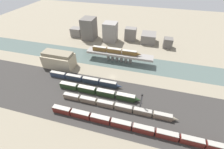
% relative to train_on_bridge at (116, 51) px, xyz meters
% --- Properties ---
extents(ground_plane, '(400.00, 400.00, 0.00)m').
position_rel_train_on_bridge_xyz_m(ground_plane, '(3.06, -22.00, -9.41)').
color(ground_plane, gray).
extents(railbed_yard, '(280.00, 42.00, 0.01)m').
position_rel_train_on_bridge_xyz_m(railbed_yard, '(3.06, -46.00, -9.41)').
color(railbed_yard, '#33302D').
rests_on(railbed_yard, ground).
extents(river_water, '(320.00, 23.01, 0.01)m').
position_rel_train_on_bridge_xyz_m(river_water, '(3.06, -0.00, -9.41)').
color(river_water, '#4C5B56').
rests_on(river_water, ground).
extents(bridge, '(55.02, 7.89, 7.63)m').
position_rel_train_on_bridge_xyz_m(bridge, '(3.06, -0.00, -3.49)').
color(bridge, gray).
rests_on(bridge, ground).
extents(train_on_bridge, '(41.04, 2.71, 3.66)m').
position_rel_train_on_bridge_xyz_m(train_on_bridge, '(0.00, 0.00, 0.00)').
color(train_on_bridge, brown).
rests_on(train_on_bridge, bridge).
extents(train_yard_near, '(94.59, 2.90, 4.12)m').
position_rel_train_on_bridge_xyz_m(train_yard_near, '(25.06, -60.27, -7.39)').
color(train_yard_near, '#5B1E19').
rests_on(train_yard_near, ground).
extents(train_yard_mid, '(68.82, 2.71, 3.45)m').
position_rel_train_on_bridge_xyz_m(train_yard_mid, '(12.86, -49.19, -7.72)').
color(train_yard_mid, gray).
rests_on(train_yard_mid, ground).
extents(train_yard_far, '(54.90, 3.09, 4.13)m').
position_rel_train_on_bridge_xyz_m(train_yard_far, '(-1.23, -41.12, -7.39)').
color(train_yard_far, '#23381E').
rests_on(train_yard_far, ground).
extents(train_yard_outer, '(54.31, 2.65, 4.06)m').
position_rel_train_on_bridge_xyz_m(train_yard_outer, '(-15.07, -32.29, -7.42)').
color(train_yard_outer, '#2D384C').
rests_on(train_yard_outer, ground).
extents(warehouse_building, '(23.88, 12.39, 12.77)m').
position_rel_train_on_bridge_xyz_m(warehouse_building, '(-41.40, -19.73, -3.34)').
color(warehouse_building, tan).
rests_on(warehouse_building, ground).
extents(signal_tower, '(1.00, 0.79, 12.23)m').
position_rel_train_on_bridge_xyz_m(signal_tower, '(26.38, -46.07, -3.24)').
color(signal_tower, '#4C4C51').
rests_on(signal_tower, ground).
extents(city_block_far_left, '(11.23, 9.19, 9.13)m').
position_rel_train_on_bridge_xyz_m(city_block_far_left, '(-53.53, 36.75, -4.85)').
color(city_block_far_left, slate).
rests_on(city_block_far_left, ground).
extents(city_block_left, '(13.01, 15.29, 21.57)m').
position_rel_train_on_bridge_xyz_m(city_block_left, '(-37.59, 34.88, 1.37)').
color(city_block_left, '#605B56').
rests_on(city_block_left, ground).
extents(city_block_center, '(13.14, 12.37, 18.90)m').
position_rel_train_on_bridge_xyz_m(city_block_center, '(-14.86, 35.72, 0.04)').
color(city_block_center, gray).
rests_on(city_block_center, ground).
extents(city_block_right, '(11.19, 8.30, 12.91)m').
position_rel_train_on_bridge_xyz_m(city_block_right, '(4.95, 42.66, -2.96)').
color(city_block_right, slate).
rests_on(city_block_right, ground).
extents(city_block_far_right, '(14.07, 15.67, 9.18)m').
position_rel_train_on_bridge_xyz_m(city_block_far_right, '(23.54, 42.66, -4.82)').
color(city_block_far_right, slate).
rests_on(city_block_far_right, ground).
extents(city_block_tall, '(8.07, 8.19, 9.29)m').
position_rel_train_on_bridge_xyz_m(city_block_tall, '(42.54, 36.21, -4.77)').
color(city_block_tall, '#605B56').
rests_on(city_block_tall, ground).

